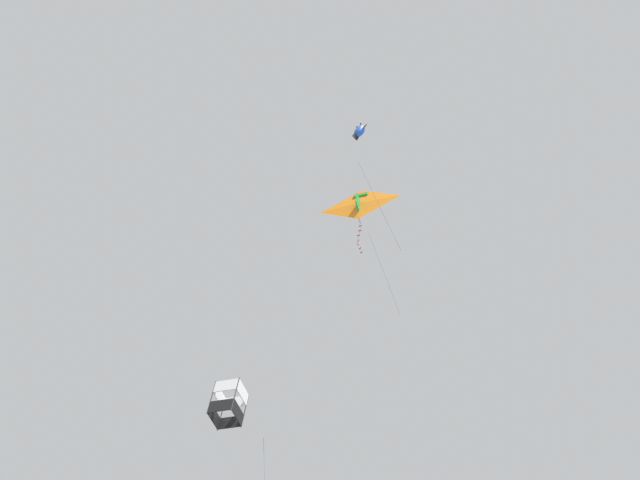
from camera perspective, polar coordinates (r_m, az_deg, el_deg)
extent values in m
cube|color=white|center=(34.98, -7.67, -11.68)|extent=(1.21, 0.81, 0.65)
cube|color=white|center=(35.81, -6.89, -12.99)|extent=(1.21, 0.81, 0.65)
cube|color=white|center=(35.14, -6.34, -12.23)|extent=(0.71, 1.24, 1.02)
cube|color=white|center=(35.66, -8.21, -12.45)|extent=(0.71, 1.24, 1.02)
cube|color=black|center=(34.20, -8.11, -13.23)|extent=(1.21, 0.81, 0.65)
cube|color=black|center=(35.05, -7.30, -14.54)|extent=(1.21, 0.81, 0.65)
cube|color=black|center=(34.36, -6.74, -13.80)|extent=(0.71, 1.24, 1.02)
cube|color=black|center=(34.89, -8.66, -13.99)|extent=(0.71, 1.24, 1.02)
cylinder|color=#332D28|center=(34.33, -6.93, -12.34)|extent=(0.36, 0.61, 1.93)
cylinder|color=#332D28|center=(34.86, -8.84, -12.55)|extent=(0.36, 0.61, 1.93)
cylinder|color=#332D28|center=(35.17, -6.15, -13.66)|extent=(0.36, 0.61, 1.93)
cylinder|color=#332D28|center=(35.69, -8.03, -13.85)|extent=(0.36, 0.61, 1.93)
ellipsoid|color=blue|center=(37.77, 3.24, 8.86)|extent=(0.61, 0.96, 1.21)
cube|color=black|center=(37.74, 3.60, 9.18)|extent=(0.41, 0.17, 0.24)
cube|color=black|center=(38.04, 3.02, 8.71)|extent=(0.41, 0.17, 0.24)
cube|color=black|center=(37.22, 2.92, 8.42)|extent=(0.07, 0.47, 0.47)
sphere|color=black|center=(37.98, 3.34, 9.45)|extent=(0.09, 0.12, 0.12)
sphere|color=black|center=(38.13, 3.04, 9.20)|extent=(0.09, 0.12, 0.12)
cylinder|color=#47474C|center=(35.33, 4.73, 3.08)|extent=(2.69, 0.23, 7.46)
pyramid|color=orange|center=(41.07, 3.24, 3.00)|extent=(3.47, 2.39, 2.12)
cube|color=green|center=(40.74, 3.14, 3.02)|extent=(0.60, 1.03, 1.23)
cube|color=green|center=(41.87, 3.32, 3.71)|extent=(0.83, 0.53, 0.24)
cylinder|color=#47474C|center=(40.06, 3.17, 1.94)|extent=(0.03, 0.01, 0.30)
cube|color=red|center=(39.98, 3.19, 1.77)|extent=(0.10, 0.16, 0.06)
cylinder|color=#47474C|center=(39.85, 3.23, 1.64)|extent=(0.04, 0.11, 0.30)
cube|color=red|center=(39.72, 3.28, 1.51)|extent=(0.10, 0.16, 0.06)
cylinder|color=#47474C|center=(39.63, 3.30, 1.33)|extent=(0.03, 0.01, 0.30)
cube|color=red|center=(39.55, 3.31, 1.15)|extent=(0.15, 0.12, 0.06)
cylinder|color=#47474C|center=(39.47, 3.30, 0.96)|extent=(0.02, 0.06, 0.30)
cube|color=red|center=(39.40, 3.28, 0.76)|extent=(0.14, 0.13, 0.06)
cylinder|color=#47474C|center=(39.33, 3.22, 0.57)|extent=(0.05, 0.11, 0.30)
cube|color=red|center=(39.26, 3.16, 0.37)|extent=(0.16, 0.09, 0.06)
cylinder|color=#47474C|center=(39.20, 3.14, 0.16)|extent=(0.04, 0.10, 0.30)
cube|color=red|center=(39.14, 3.12, -0.06)|extent=(0.16, 0.09, 0.06)
cylinder|color=#47474C|center=(39.03, 3.12, -0.21)|extent=(0.06, 0.04, 0.30)
cube|color=red|center=(38.92, 3.11, -0.37)|extent=(0.04, 0.17, 0.06)
cylinder|color=#47474C|center=(38.82, 3.20, -0.53)|extent=(0.05, 0.12, 0.30)
cube|color=red|center=(38.71, 3.28, -0.68)|extent=(0.17, 0.05, 0.06)
cylinder|color=#47474C|center=(38.61, 3.34, -0.85)|extent=(0.03, 0.09, 0.30)
cube|color=red|center=(38.51, 3.40, -1.01)|extent=(0.17, 0.07, 0.06)
cylinder|color=#47474C|center=(38.66, 5.16, -2.49)|extent=(2.66, 0.88, 6.99)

